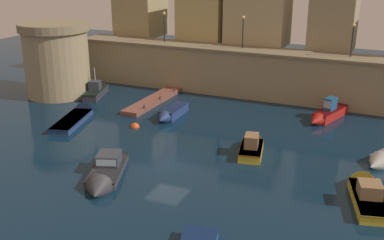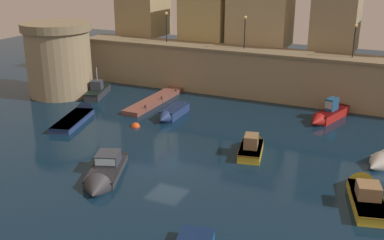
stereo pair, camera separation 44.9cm
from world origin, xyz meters
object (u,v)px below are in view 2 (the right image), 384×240
quay_lamp_1 (245,27)px  moored_boat_8 (328,114)px  moored_boat_7 (100,89)px  mooring_buoy_0 (136,127)px  fortress_tower (59,59)px  moored_boat_10 (364,192)px  moored_boat_1 (252,146)px  moored_boat_4 (103,175)px  quay_lamp_2 (355,35)px  moored_boat_3 (79,115)px  moored_boat_6 (172,113)px  quay_lamp_0 (166,22)px

quay_lamp_1 → moored_boat_8: size_ratio=0.57×
moored_boat_7 → mooring_buoy_0: bearing=-147.4°
fortress_tower → moored_boat_8: bearing=6.9°
fortress_tower → mooring_buoy_0: fortress_tower is taller
mooring_buoy_0 → moored_boat_10: bearing=-14.3°
fortress_tower → moored_boat_1: size_ratio=1.59×
moored_boat_4 → moored_boat_8: bearing=127.1°
moored_boat_1 → quay_lamp_2: bearing=-31.1°
moored_boat_3 → mooring_buoy_0: size_ratio=9.72×
moored_boat_1 → moored_boat_3: (-15.99, 0.74, -0.20)m
moored_boat_1 → moored_boat_6: 9.67m
moored_boat_7 → moored_boat_1: bearing=-130.8°
moored_boat_4 → moored_boat_8: 20.74m
quay_lamp_2 → moored_boat_6: (-13.48, -9.73, -6.31)m
quay_lamp_0 → moored_boat_8: quay_lamp_0 is taller
quay_lamp_0 → quay_lamp_1: quay_lamp_1 is taller
moored_boat_8 → mooring_buoy_0: moored_boat_8 is taller
moored_boat_1 → moored_boat_4: 10.94m
moored_boat_8 → moored_boat_10: 13.77m
moored_boat_8 → moored_boat_10: size_ratio=0.94×
quay_lamp_0 → moored_boat_1: size_ratio=0.69×
moored_boat_4 → quay_lamp_0: bearing=176.6°
fortress_tower → moored_boat_6: size_ratio=1.56×
moored_boat_10 → mooring_buoy_0: size_ratio=8.16×
moored_boat_4 → moored_boat_10: 15.83m
quay_lamp_1 → moored_boat_1: 16.35m
moored_boat_1 → moored_boat_6: bearing=51.7°
fortress_tower → mooring_buoy_0: 13.60m
fortress_tower → moored_boat_8: size_ratio=1.29×
moored_boat_7 → moored_boat_4: bearing=-162.3°
quay_lamp_0 → moored_boat_10: quay_lamp_0 is taller
quay_lamp_1 → mooring_buoy_0: size_ratio=4.32×
quay_lamp_1 → moored_boat_4: bearing=-93.9°
moored_boat_8 → moored_boat_10: (4.27, -13.09, -0.14)m
quay_lamp_1 → mooring_buoy_0: quay_lamp_1 is taller
moored_boat_6 → quay_lamp_0: bearing=-151.6°
fortress_tower → moored_boat_6: 14.18m
moored_boat_3 → mooring_buoy_0: moored_boat_3 is taller
moored_boat_7 → fortress_tower: bearing=96.1°
moored_boat_1 → moored_boat_4: size_ratio=0.74×
moored_boat_7 → moored_boat_10: (26.90, -11.55, -0.10)m
quay_lamp_2 → moored_boat_3: (-20.79, -13.24, -6.49)m
moored_boat_1 → moored_boat_8: moored_boat_8 is taller
fortress_tower → moored_boat_4: fortress_tower is taller
quay_lamp_1 → moored_boat_6: quay_lamp_1 is taller
moored_boat_4 → moored_boat_1: bearing=118.6°
quay_lamp_2 → moored_boat_3: quay_lamp_2 is taller
moored_boat_4 → moored_boat_10: moored_boat_10 is taller
moored_boat_3 → moored_boat_4: (8.93, -9.10, 0.12)m
moored_boat_1 → moored_boat_7: (-18.80, 7.75, 0.04)m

